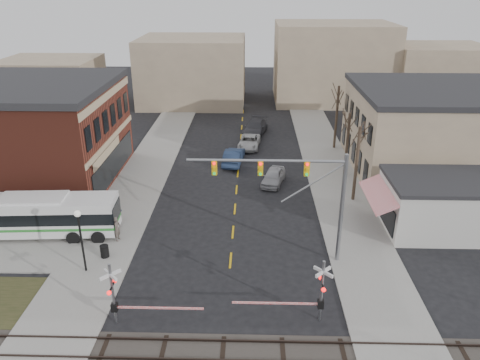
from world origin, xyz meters
The scene contains 20 objects.
ground centered at (0.00, 0.00, 0.00)m, with size 160.00×160.00×0.00m, color black.
sidewalk_west centered at (-9.50, 20.00, 0.06)m, with size 5.00×60.00×0.12m, color gray.
sidewalk_east centered at (9.50, 20.00, 0.06)m, with size 5.00×60.00×0.12m, color gray.
tan_building centered at (22.00, 20.00, 4.26)m, with size 20.30×15.30×8.50m.
awning_shop centered at (15.97, 7.00, 2.16)m, with size 9.74×6.20×4.30m.
tree_east_a centered at (10.50, 12.00, 3.50)m, with size 0.28×0.28×6.75m.
tree_east_b centered at (10.80, 18.00, 3.27)m, with size 0.28×0.28×6.30m.
tree_east_c centered at (11.00, 26.00, 3.72)m, with size 0.28×0.28×7.20m.
transit_bus centered at (-14.96, 5.03, 1.79)m, with size 12.42×3.45×3.16m.
traffic_signal_mast centered at (4.65, 2.17, 5.76)m, with size 10.43×0.30×8.00m.
rr_crossing_west centered at (-5.87, -4.66, 1.97)m, with size 5.60×1.36×4.00m.
rr_crossing_east centered at (5.05, -4.05, 1.97)m, with size 5.60×1.36×4.00m.
street_lamp centered at (-9.73, 0.33, 3.35)m, with size 0.44×0.44×4.54m.
trash_bin centered at (-8.93, 2.07, 0.57)m, with size 0.60×0.60×0.89m, color black.
car_a centered at (3.51, 15.54, 0.75)m, with size 1.76×4.37×1.49m, color #9D9DA1.
car_b centered at (-0.54, 20.74, 0.83)m, with size 1.76×5.03×1.66m, color #1C2B48.
car_c centered at (1.07, 25.94, 0.70)m, with size 2.31×5.01×1.39m, color #B8B8B8.
car_d centered at (1.79, 31.14, 0.86)m, with size 2.41×5.93×1.72m, color #39393E.
pedestrian_near centered at (-8.61, 4.37, 1.09)m, with size 0.71×0.46×1.93m, color #564C45.
pedestrian_far centered at (-9.42, 7.21, 1.01)m, with size 0.86×0.67×1.77m, color #2C344D.
Camera 1 is at (1.46, -25.99, 18.33)m, focal length 35.00 mm.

